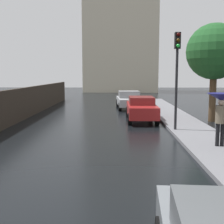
# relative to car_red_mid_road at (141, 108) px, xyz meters

# --- Properties ---
(car_red_mid_road) EXTENTS (1.71, 4.53, 1.43)m
(car_red_mid_road) POSITION_rel_car_red_mid_road_xyz_m (0.00, 0.00, 0.00)
(car_red_mid_road) COLOR maroon
(car_red_mid_road) RESTS_ON ground
(car_silver_far_ahead) EXTENTS (2.07, 4.50, 1.41)m
(car_silver_far_ahead) POSITION_rel_car_red_mid_road_xyz_m (-0.49, 6.26, -0.02)
(car_silver_far_ahead) COLOR #B2B5BA
(car_silver_far_ahead) RESTS_ON ground
(pedestrian_with_umbrella_near) EXTENTS (1.04, 1.04, 1.94)m
(pedestrian_with_umbrella_near) POSITION_rel_car_red_mid_road_xyz_m (2.34, -6.86, 0.94)
(pedestrian_with_umbrella_near) COLOR black
(pedestrian_with_umbrella_near) RESTS_ON sidewalk_strip
(traffic_light) EXTENTS (0.26, 0.39, 4.54)m
(traffic_light) POSITION_rel_car_red_mid_road_xyz_m (1.34, -3.57, 2.52)
(traffic_light) COLOR black
(traffic_light) RESTS_ON sidewalk_strip
(street_tree_mid) EXTENTS (3.21, 3.21, 5.65)m
(street_tree_mid) POSITION_rel_car_red_mid_road_xyz_m (4.13, -0.17, 3.27)
(street_tree_mid) COLOR #4C3823
(street_tree_mid) RESTS_ON ground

